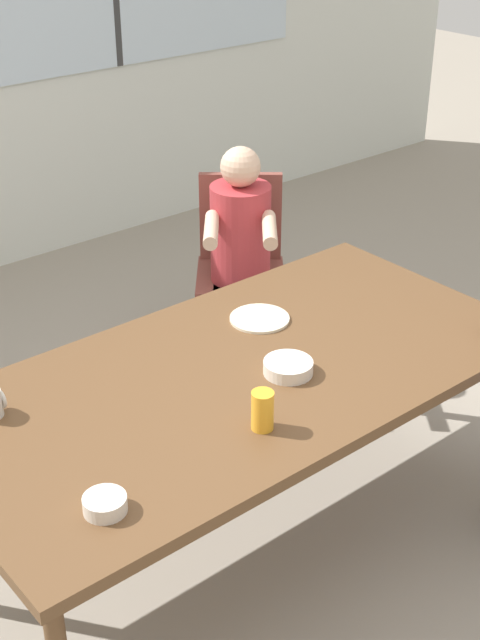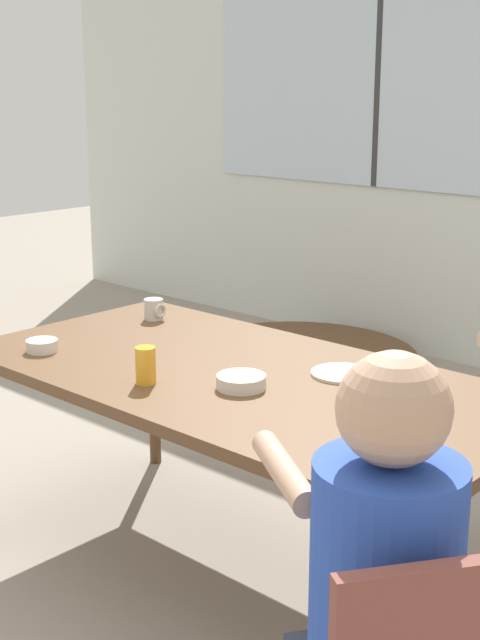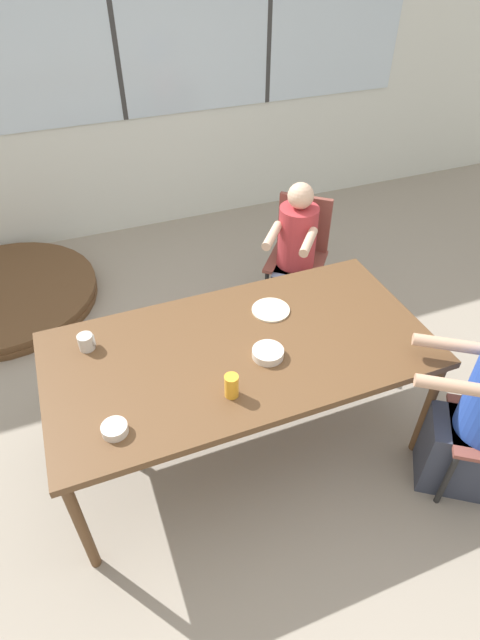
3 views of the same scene
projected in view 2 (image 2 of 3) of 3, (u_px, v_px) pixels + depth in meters
The scene contains 8 objects.
ground_plane at pixel (240, 573), 3.12m from camera, with size 16.00×16.00×0.00m, color gray.
dining_table at pixel (240, 387), 2.94m from camera, with size 1.94×0.98×0.74m.
coffee_mug at pixel (154, 309), 3.58m from camera, with size 0.08×0.08×0.08m.
juice_glass at pixel (146, 365), 2.81m from camera, with size 0.07×0.07×0.12m.
bowl_white_shallow at pixel (42, 346), 3.16m from camera, with size 0.11×0.11×0.04m.
bowl_cereal at pixel (241, 382), 2.78m from camera, with size 0.16×0.16×0.04m.
plate_tortillas at pixel (343, 373), 2.91m from camera, with size 0.21×0.21×0.01m.
folded_table_stack at pixel (297, 362), 5.27m from camera, with size 1.42×1.42×0.12m.
Camera 2 is at (1.88, -2.06, 1.67)m, focal length 50.00 mm.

